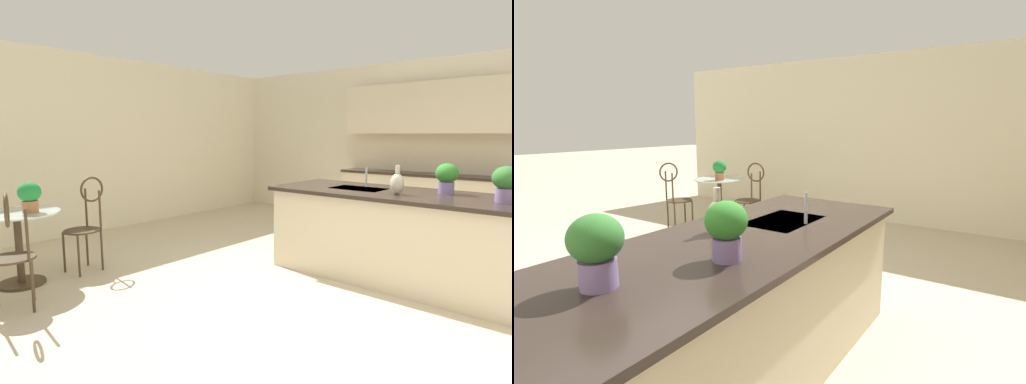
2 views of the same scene
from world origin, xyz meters
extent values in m
plane|color=beige|center=(0.00, 0.00, 0.00)|extent=(40.00, 40.00, 0.00)
cube|color=beige|center=(0.00, 3.66, 1.35)|extent=(9.00, 0.12, 2.70)
cube|color=beige|center=(-4.26, 0.00, 1.35)|extent=(0.12, 7.80, 2.70)
cube|color=beige|center=(0.30, 0.85, 0.44)|extent=(2.70, 0.96, 0.88)
cube|color=#2D231E|center=(0.30, 0.85, 0.90)|extent=(2.80, 1.06, 0.04)
cube|color=#B2B5BA|center=(-0.25, 0.85, 0.91)|extent=(0.56, 0.40, 0.03)
cube|color=beige|center=(-0.40, 3.20, 0.44)|extent=(2.40, 0.60, 0.88)
cube|color=#2D231E|center=(-0.40, 3.20, 0.90)|extent=(2.44, 0.64, 0.04)
cube|color=beige|center=(-0.40, 3.36, 1.22)|extent=(2.40, 0.04, 0.60)
cube|color=beige|center=(-0.40, 3.18, 1.90)|extent=(2.40, 0.36, 0.76)
cylinder|color=#3D2D1E|center=(-2.57, -1.80, 0.01)|extent=(0.44, 0.44, 0.03)
cylinder|color=#3D2D1E|center=(-2.57, -1.80, 0.38)|extent=(0.07, 0.07, 0.69)
cylinder|color=#B2C6C1|center=(-2.57, -1.80, 0.73)|extent=(0.80, 0.80, 0.01)
cylinder|color=#3D2D1E|center=(-2.04, -1.88, 0.23)|extent=(0.03, 0.03, 0.45)
cylinder|color=#3D2D1E|center=(-1.78, -1.98, 0.23)|extent=(0.03, 0.03, 0.45)
cylinder|color=#3D2D1E|center=(-1.96, -2.06, 0.46)|extent=(0.49, 0.49, 0.02)
cylinder|color=#3D2D1E|center=(-1.77, -2.00, 0.68)|extent=(0.03, 0.03, 0.45)
torus|color=#3D2D1E|center=(-1.82, -2.12, 0.90)|extent=(0.27, 0.12, 0.28)
cylinder|color=#3D2D1E|center=(-2.34, -1.31, 0.23)|extent=(0.03, 0.03, 0.45)
cylinder|color=#3D2D1E|center=(-2.62, -1.34, 0.23)|extent=(0.03, 0.03, 0.45)
cylinder|color=#3D2D1E|center=(-2.37, -1.03, 0.23)|extent=(0.03, 0.03, 0.45)
cylinder|color=#3D2D1E|center=(-2.65, -1.06, 0.23)|extent=(0.03, 0.03, 0.45)
cylinder|color=#3D2D1E|center=(-2.50, -1.19, 0.46)|extent=(0.42, 0.42, 0.02)
cylinder|color=#3D2D1E|center=(-2.39, -1.02, 0.68)|extent=(0.03, 0.03, 0.45)
cylinder|color=#3D2D1E|center=(-2.64, -1.05, 0.68)|extent=(0.03, 0.03, 0.45)
torus|color=#3D2D1E|center=(-2.51, -1.04, 0.90)|extent=(0.06, 0.28, 0.28)
cylinder|color=#B2B5BA|center=(-0.25, 1.03, 1.03)|extent=(0.02, 0.02, 0.22)
cylinder|color=#9E603D|center=(-2.47, -1.70, 0.80)|extent=(0.15, 0.15, 0.12)
ellipsoid|color=#1E7D35|center=(-2.47, -1.70, 0.94)|extent=(0.21, 0.21, 0.19)
cylinder|color=#7A669E|center=(0.60, 1.05, 0.98)|extent=(0.15, 0.15, 0.12)
ellipsoid|color=#2E7929|center=(0.60, 1.05, 1.13)|extent=(0.22, 0.22, 0.20)
cylinder|color=#7A669E|center=(1.15, 0.82, 0.98)|extent=(0.15, 0.15, 0.12)
ellipsoid|color=#306D2E|center=(1.15, 0.82, 1.13)|extent=(0.22, 0.22, 0.20)
ellipsoid|color=#BCB29E|center=(0.25, 0.68, 1.02)|extent=(0.13, 0.13, 0.21)
cylinder|color=#BCB29E|center=(0.25, 0.68, 1.17)|extent=(0.04, 0.04, 0.08)
camera|label=1|loc=(1.84, -3.25, 1.51)|focal=28.86mm
camera|label=2|loc=(2.01, 2.25, 1.59)|focal=27.02mm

